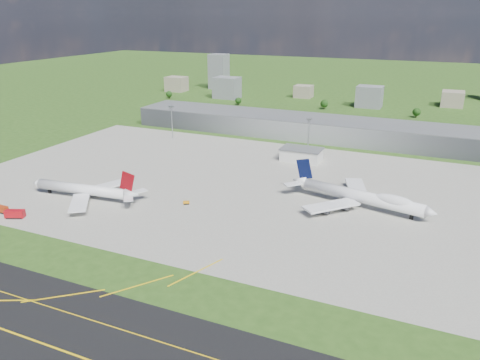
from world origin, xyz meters
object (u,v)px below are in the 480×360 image
at_px(airliner_blue_quad, 362,197).
at_px(van_white_near, 345,196).
at_px(tug_yellow, 186,203).
at_px(crash_tender, 2,210).
at_px(airliner_red_twin, 86,190).
at_px(fire_truck, 15,214).
at_px(van_white_far, 384,198).

relative_size(airliner_blue_quad, van_white_near, 14.00).
xyz_separation_m(tug_yellow, van_white_near, (73.93, 41.31, 0.43)).
relative_size(crash_tender, van_white_near, 1.20).
distance_m(airliner_red_twin, crash_tender, 41.01).
relative_size(airliner_red_twin, fire_truck, 6.77).
relative_size(airliner_red_twin, crash_tender, 10.01).
bearing_deg(airliner_red_twin, airliner_blue_quad, -166.62).
distance_m(airliner_blue_quad, crash_tender, 180.71).
bearing_deg(van_white_near, crash_tender, 135.75).
xyz_separation_m(airliner_blue_quad, crash_tender, (-162.23, -79.52, -3.93)).
relative_size(tug_yellow, van_white_near, 0.68).
distance_m(fire_truck, tug_yellow, 83.00).
bearing_deg(van_white_far, airliner_red_twin, -169.45).
distance_m(crash_tender, van_white_near, 175.93).
bearing_deg(fire_truck, airliner_blue_quad, 5.45).
distance_m(crash_tender, tug_yellow, 91.25).
bearing_deg(airliner_red_twin, fire_truck, 61.43).
bearing_deg(airliner_blue_quad, crash_tender, -141.45).
xyz_separation_m(airliner_red_twin, fire_truck, (-14.29, -34.03, -2.83)).
height_order(airliner_blue_quad, van_white_far, airliner_blue_quad).
xyz_separation_m(airliner_red_twin, van_white_far, (146.45, 62.31, -3.68)).
bearing_deg(van_white_near, van_white_far, -55.61).
xyz_separation_m(airliner_blue_quad, van_white_far, (9.71, 14.76, -4.48)).
xyz_separation_m(tug_yellow, van_white_far, (93.39, 47.85, 0.28)).
relative_size(airliner_red_twin, van_white_near, 12.03).
bearing_deg(van_white_far, van_white_near, -173.95).
distance_m(fire_truck, van_white_far, 187.40).
bearing_deg(fire_truck, airliner_red_twin, 44.29).
height_order(tug_yellow, van_white_far, van_white_far).
bearing_deg(van_white_far, tug_yellow, -165.38).
xyz_separation_m(crash_tender, van_white_near, (152.48, 87.75, -0.39)).
bearing_deg(tug_yellow, van_white_near, -3.12).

